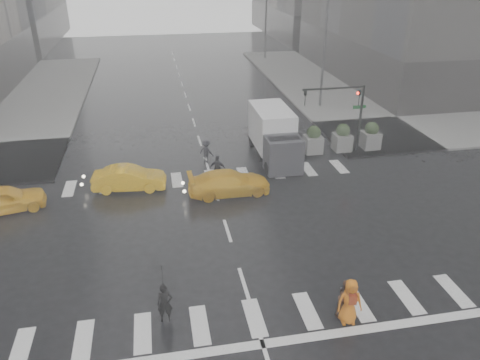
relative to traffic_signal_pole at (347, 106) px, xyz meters
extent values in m
plane|color=black|center=(-9.01, -8.01, -3.22)|extent=(120.00, 120.00, 0.00)
cube|color=slate|center=(10.49, 9.49, -3.14)|extent=(35.00, 35.00, 0.15)
cube|color=#2A2726|center=(19.99, 18.99, -1.02)|extent=(26.05, 26.05, 4.40)
cube|color=#2A2726|center=(19.99, 47.99, -1.02)|extent=(26.05, 26.05, 4.40)
cylinder|color=black|center=(0.99, -0.01, -0.97)|extent=(0.16, 0.16, 4.50)
cylinder|color=black|center=(-1.01, -0.01, 1.18)|extent=(4.00, 0.12, 0.12)
imported|color=black|center=(0.74, -0.01, 0.48)|extent=(0.16, 0.20, 1.00)
imported|color=black|center=(-2.81, -0.01, 0.68)|extent=(0.16, 0.20, 1.00)
sphere|color=#FF190C|center=(0.64, -0.01, 0.78)|extent=(0.20, 0.20, 0.20)
cube|color=#0D5C1D|center=(0.99, 0.29, -0.22)|extent=(0.90, 0.03, 0.22)
cylinder|color=#59595B|center=(1.99, 9.99, 1.28)|extent=(0.20, 0.20, 9.00)
cylinder|color=#59595B|center=(1.99, 29.99, 1.28)|extent=(0.20, 0.20, 9.00)
cube|color=slate|center=(-2.01, 0.19, -2.52)|extent=(1.10, 1.10, 1.10)
sphere|color=black|center=(-2.01, 0.19, -1.72)|extent=(0.90, 0.90, 0.90)
cube|color=slate|center=(-0.01, 0.19, -2.52)|extent=(1.10, 1.10, 1.10)
sphere|color=black|center=(-0.01, 0.19, -1.72)|extent=(0.90, 0.90, 0.90)
cube|color=slate|center=(1.99, 0.19, -2.52)|extent=(1.10, 1.10, 1.10)
sphere|color=black|center=(1.99, 0.19, -1.72)|extent=(0.90, 0.90, 0.90)
imported|color=black|center=(-12.16, -13.52, -2.45)|extent=(0.57, 0.39, 1.53)
imported|color=black|center=(-12.16, -13.52, -1.23)|extent=(1.01, 1.02, 0.88)
imported|color=#4B291A|center=(-5.75, -14.48, -2.45)|extent=(0.90, 0.80, 1.53)
imported|color=#D3690E|center=(-5.77, -14.81, -2.32)|extent=(0.94, 0.67, 1.80)
cube|color=maroon|center=(-5.77, -14.99, -2.07)|extent=(0.30, 0.19, 0.40)
imported|color=black|center=(-8.68, -2.73, -2.39)|extent=(1.13, 0.95, 1.66)
imported|color=black|center=(-8.97, 0.17, -2.47)|extent=(1.08, 1.02, 1.49)
imported|color=#F0AC0C|center=(-19.83, -4.02, -2.54)|extent=(4.26, 2.50, 1.36)
imported|color=#F0AC0C|center=(-13.65, -2.69, -2.56)|extent=(4.10, 1.76, 1.32)
imported|color=#F0AC0C|center=(-8.27, -4.23, -2.57)|extent=(4.01, 1.95, 1.30)
cube|color=white|center=(-4.67, 0.77, -1.34)|extent=(2.19, 4.21, 2.47)
cube|color=#2E2E33|center=(-4.67, -2.16, -2.07)|extent=(2.10, 1.65, 2.10)
cube|color=black|center=(-4.67, -2.16, -1.43)|extent=(1.83, 0.82, 0.82)
cylinder|color=black|center=(-5.63, -2.34, -2.81)|extent=(0.26, 0.82, 0.82)
cylinder|color=black|center=(-3.71, -2.34, -2.81)|extent=(0.26, 0.82, 0.82)
cylinder|color=black|center=(-5.63, -0.33, -2.81)|extent=(0.26, 0.82, 0.82)
cylinder|color=black|center=(-3.71, -0.33, -2.81)|extent=(0.26, 0.82, 0.82)
cylinder|color=black|center=(-5.63, 2.23, -2.81)|extent=(0.26, 0.82, 0.82)
cylinder|color=black|center=(-3.71, 2.23, -2.81)|extent=(0.26, 0.82, 0.82)
camera|label=1|loc=(-11.97, -26.73, 8.74)|focal=35.00mm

